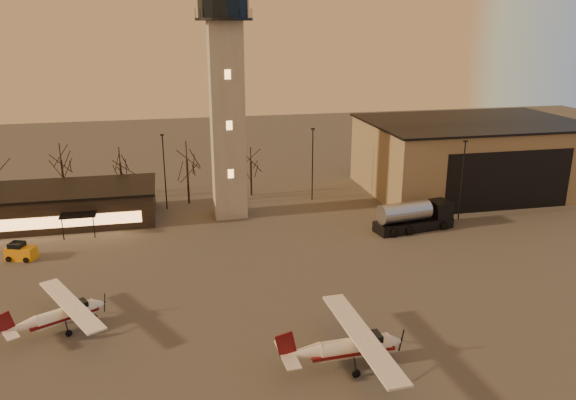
{
  "coord_description": "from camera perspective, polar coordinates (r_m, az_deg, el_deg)",
  "views": [
    {
      "loc": [
        -7.4,
        -38.85,
        23.71
      ],
      "look_at": [
        3.94,
        13.0,
        6.96
      ],
      "focal_mm": 35.0,
      "sensor_mm": 36.0,
      "label": 1
    }
  ],
  "objects": [
    {
      "name": "ground",
      "position": [
        46.11,
        -1.37,
        -13.43
      ],
      "size": [
        220.0,
        220.0,
        0.0
      ],
      "primitive_type": "plane",
      "color": "#43403D",
      "rests_on": "ground"
    },
    {
      "name": "control_tower",
      "position": [
        69.64,
        -6.29,
        11.33
      ],
      "size": [
        6.8,
        6.8,
        32.6
      ],
      "color": "gray",
      "rests_on": "ground"
    },
    {
      "name": "hangar",
      "position": [
        86.78,
        18.06,
        4.3
      ],
      "size": [
        30.6,
        20.6,
        10.3
      ],
      "color": "#8C795C",
      "rests_on": "ground"
    },
    {
      "name": "terminal",
      "position": [
        75.46,
        -22.93,
        -0.5
      ],
      "size": [
        25.4,
        12.2,
        4.3
      ],
      "color": "black",
      "rests_on": "ground"
    },
    {
      "name": "light_poles",
      "position": [
        72.64,
        -5.7,
        2.84
      ],
      "size": [
        58.5,
        12.25,
        10.14
      ],
      "color": "black",
      "rests_on": "ground"
    },
    {
      "name": "tree_row",
      "position": [
        80.25,
        -16.57,
        3.99
      ],
      "size": [
        37.2,
        9.2,
        8.8
      ],
      "color": "black",
      "rests_on": "ground"
    },
    {
      "name": "cessna_front",
      "position": [
        42.13,
        6.89,
        -14.92
      ],
      "size": [
        10.05,
        12.7,
        3.5
      ],
      "rotation": [
        0.0,
        0.0,
        0.05
      ],
      "color": "silver",
      "rests_on": "ground"
    },
    {
      "name": "cessna_rear",
      "position": [
        49.65,
        -21.5,
        -10.97
      ],
      "size": [
        8.84,
        10.48,
        3.06
      ],
      "rotation": [
        0.0,
        0.0,
        0.48
      ],
      "color": "white",
      "rests_on": "ground"
    },
    {
      "name": "fuel_truck",
      "position": [
        68.77,
        12.62,
        -1.84
      ],
      "size": [
        9.99,
        4.41,
        3.59
      ],
      "rotation": [
        0.0,
        0.0,
        0.16
      ],
      "color": "black",
      "rests_on": "ground"
    },
    {
      "name": "service_cart",
      "position": [
        65.42,
        -25.51,
        -4.87
      ],
      "size": [
        3.26,
        2.61,
        1.84
      ],
      "rotation": [
        0.0,
        0.0,
        -0.34
      ],
      "color": "orange",
      "rests_on": "ground"
    }
  ]
}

